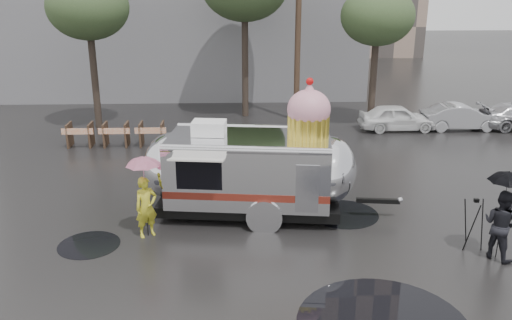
{
  "coord_description": "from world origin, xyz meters",
  "views": [
    {
      "loc": [
        -0.51,
        -12.15,
        6.83
      ],
      "look_at": [
        0.08,
        2.9,
        1.7
      ],
      "focal_mm": 38.0,
      "sensor_mm": 36.0,
      "label": 1
    }
  ],
  "objects_px": {
    "airstream_trailer": "(253,167)",
    "person_right": "(501,225)",
    "tripod": "(474,219)",
    "person_left": "(146,207)"
  },
  "relations": [
    {
      "from": "person_left",
      "to": "tripod",
      "type": "distance_m",
      "value": 8.71
    },
    {
      "from": "person_right",
      "to": "tripod",
      "type": "height_order",
      "value": "person_right"
    },
    {
      "from": "airstream_trailer",
      "to": "person_right",
      "type": "xyz_separation_m",
      "value": [
        6.14,
        -2.95,
        -0.57
      ]
    },
    {
      "from": "airstream_trailer",
      "to": "tripod",
      "type": "xyz_separation_m",
      "value": [
        5.69,
        -2.42,
        -0.67
      ]
    },
    {
      "from": "person_left",
      "to": "tripod",
      "type": "bearing_deg",
      "value": -39.1
    },
    {
      "from": "tripod",
      "to": "airstream_trailer",
      "type": "bearing_deg",
      "value": 158.19
    },
    {
      "from": "person_right",
      "to": "airstream_trailer",
      "type": "bearing_deg",
      "value": 29.6
    },
    {
      "from": "airstream_trailer",
      "to": "person_right",
      "type": "relative_size",
      "value": 4.28
    },
    {
      "from": "person_left",
      "to": "tripod",
      "type": "xyz_separation_m",
      "value": [
        8.64,
        -1.04,
        -0.04
      ]
    },
    {
      "from": "person_left",
      "to": "airstream_trailer",
      "type": "bearing_deg",
      "value": -7.17
    }
  ]
}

